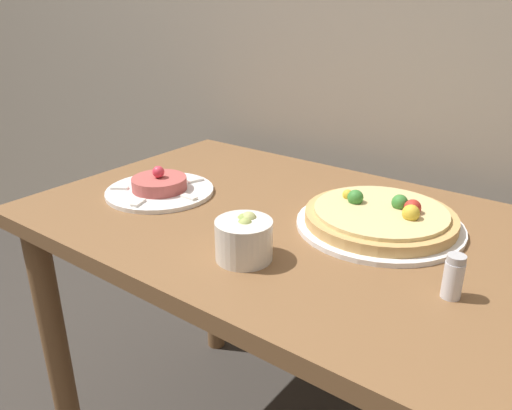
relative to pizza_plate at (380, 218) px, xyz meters
The scene contains 5 objects.
dining_table 0.24m from the pizza_plate, 159.49° to the right, with size 1.07×0.71×0.74m.
pizza_plate is the anchor object (origin of this frame).
tartare_plate 0.51m from the pizza_plate, 164.58° to the right, with size 0.25×0.25×0.07m.
small_bowl 0.30m from the pizza_plate, 117.79° to the right, with size 0.10×0.10×0.08m.
salt_shaker 0.26m from the pizza_plate, 41.43° to the right, with size 0.03×0.03×0.07m.
Camera 1 is at (0.53, -0.45, 1.17)m, focal length 35.00 mm.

